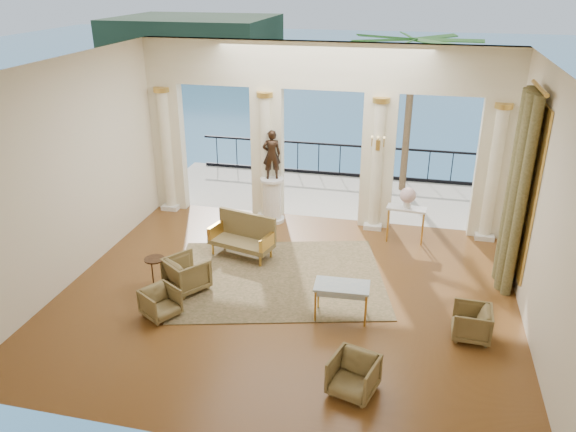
% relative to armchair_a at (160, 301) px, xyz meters
% --- Properties ---
extents(floor, '(9.00, 9.00, 0.00)m').
position_rel_armchair_a_xyz_m(floor, '(2.14, 1.25, -0.31)').
color(floor, '#452910').
rests_on(floor, ground).
extents(room_walls, '(9.00, 9.00, 9.00)m').
position_rel_armchair_a_xyz_m(room_walls, '(2.14, 0.13, 2.57)').
color(room_walls, white).
rests_on(room_walls, ground).
extents(arcade, '(9.00, 0.56, 4.50)m').
position_rel_armchair_a_xyz_m(arcade, '(2.14, 5.07, 2.27)').
color(arcade, beige).
rests_on(arcade, ground).
extents(terrace, '(10.00, 3.60, 0.10)m').
position_rel_armchair_a_xyz_m(terrace, '(2.14, 7.05, -0.36)').
color(terrace, '#B5AC95').
rests_on(terrace, ground).
extents(balustrade, '(9.00, 0.06, 1.03)m').
position_rel_armchair_a_xyz_m(balustrade, '(2.14, 8.65, 0.10)').
color(balustrade, black).
rests_on(balustrade, terrace).
extents(palm_tree, '(2.00, 2.00, 4.50)m').
position_rel_armchair_a_xyz_m(palm_tree, '(4.14, 7.85, 3.78)').
color(palm_tree, '#4C3823').
rests_on(palm_tree, terrace).
extents(headland, '(22.00, 18.00, 6.00)m').
position_rel_armchair_a_xyz_m(headland, '(-27.86, 71.25, -3.31)').
color(headland, black).
rests_on(headland, sea).
extents(sea, '(160.00, 160.00, 0.00)m').
position_rel_armchair_a_xyz_m(sea, '(2.14, 61.25, -6.31)').
color(sea, '#2A638B').
rests_on(sea, ground).
extents(curtain, '(0.33, 1.40, 4.09)m').
position_rel_armchair_a_xyz_m(curtain, '(6.42, 2.75, 1.71)').
color(curtain, brown).
rests_on(curtain, ground).
extents(window_frame, '(0.04, 1.60, 3.40)m').
position_rel_armchair_a_xyz_m(window_frame, '(6.61, 2.75, 1.79)').
color(window_frame, gold).
rests_on(window_frame, room_walls).
extents(wall_sconce, '(0.30, 0.11, 0.33)m').
position_rel_armchair_a_xyz_m(wall_sconce, '(3.54, 4.76, 1.92)').
color(wall_sconce, gold).
rests_on(wall_sconce, arcade).
extents(rug, '(5.05, 4.36, 0.02)m').
position_rel_armchair_a_xyz_m(rug, '(1.83, 1.89, -0.30)').
color(rug, '#34381E').
rests_on(rug, ground).
extents(armchair_a, '(0.80, 0.81, 0.62)m').
position_rel_armchair_a_xyz_m(armchair_a, '(0.00, 0.00, 0.00)').
color(armchair_a, '#443A1E').
rests_on(armchair_a, ground).
extents(armchair_b, '(0.82, 0.79, 0.69)m').
position_rel_armchair_a_xyz_m(armchair_b, '(3.78, -1.28, 0.03)').
color(armchair_b, '#443A1E').
rests_on(armchair_b, ground).
extents(armchair_c, '(0.63, 0.67, 0.66)m').
position_rel_armchair_a_xyz_m(armchair_c, '(5.64, 0.61, 0.02)').
color(armchair_c, '#443A1E').
rests_on(armchair_c, ground).
extents(armchair_d, '(1.02, 1.01, 0.77)m').
position_rel_armchair_a_xyz_m(armchair_d, '(0.11, 1.04, 0.07)').
color(armchair_d, '#443A1E').
rests_on(armchair_d, ground).
extents(settee, '(1.57, 0.97, 0.97)m').
position_rel_armchair_a_xyz_m(settee, '(0.78, 2.76, 0.17)').
color(settee, '#443A1E').
rests_on(settee, ground).
extents(game_table, '(1.04, 0.60, 0.69)m').
position_rel_armchair_a_xyz_m(game_table, '(3.31, 0.72, 0.31)').
color(game_table, '#9CB6C5').
rests_on(game_table, ground).
extents(pedestal, '(0.64, 0.64, 1.17)m').
position_rel_armchair_a_xyz_m(pedestal, '(0.94, 4.75, 0.25)').
color(pedestal, silver).
rests_on(pedestal, ground).
extents(statue, '(0.53, 0.44, 1.25)m').
position_rel_armchair_a_xyz_m(statue, '(0.94, 4.75, 1.49)').
color(statue, black).
rests_on(statue, pedestal).
extents(console_table, '(0.95, 0.44, 0.87)m').
position_rel_armchair_a_xyz_m(console_table, '(4.34, 4.30, 0.41)').
color(console_table, silver).
rests_on(console_table, ground).
extents(urn, '(0.38, 0.38, 0.50)m').
position_rel_armchair_a_xyz_m(urn, '(4.34, 4.30, 0.84)').
color(urn, white).
rests_on(urn, console_table).
extents(side_table, '(0.41, 0.41, 0.67)m').
position_rel_armchair_a_xyz_m(side_table, '(-0.53, 0.94, 0.26)').
color(side_table, black).
rests_on(side_table, ground).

